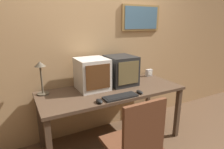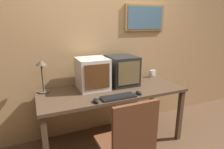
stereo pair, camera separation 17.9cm
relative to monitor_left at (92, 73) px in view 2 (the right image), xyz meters
name	(u,v)px [view 2 (the right image)]	position (x,y,z in m)	size (l,w,h in m)	color
wall_back	(100,41)	(0.21, 0.30, 0.37)	(8.00, 0.08, 2.60)	tan
desk	(112,95)	(0.21, -0.14, -0.27)	(1.80, 0.73, 0.74)	#4C3828
monitor_left	(92,73)	(0.00, 0.00, 0.00)	(0.37, 0.39, 0.39)	beige
monitor_right	(122,70)	(0.42, 0.00, 0.00)	(0.36, 0.40, 0.39)	black
keyboard_main	(118,97)	(0.16, -0.42, -0.18)	(0.40, 0.14, 0.03)	black
mouse_near_keyboard	(139,93)	(0.43, -0.42, -0.18)	(0.06, 0.11, 0.03)	black
mouse_far_corner	(96,101)	(-0.11, -0.44, -0.17)	(0.06, 0.11, 0.04)	black
desk_clock	(153,74)	(1.01, 0.13, -0.14)	(0.10, 0.06, 0.11)	#B7B2AD
desk_lamp	(42,71)	(-0.59, 0.09, 0.07)	(0.14, 0.14, 0.39)	#4C4233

